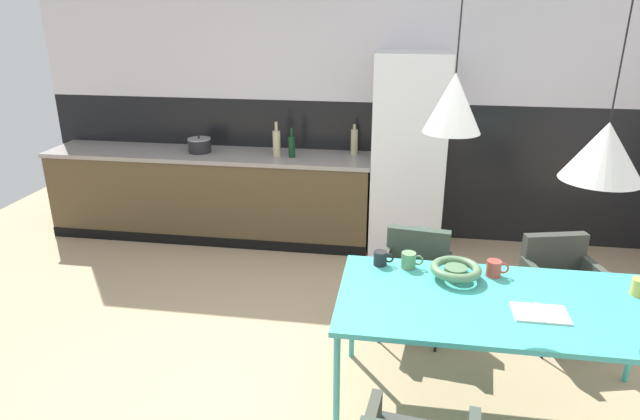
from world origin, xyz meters
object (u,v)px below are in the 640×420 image
object	(u,v)px
mug_wide_latte	(494,268)
pendant_lamp_over_table_far	(605,151)
armchair_near_window	(560,275)
mug_short_terracotta	(381,258)
dining_table	(505,308)
open_book	(540,313)
mug_tall_blue	(640,287)
mug_white_ceramic	(409,260)
fruit_bowl	(456,270)
bottle_spice_small	(277,143)
cooking_pot	(200,145)
refrigerator_column	(408,155)
bottle_wine_green	(354,141)
bottle_vinegar_dark	(292,146)
pendant_lamp_over_table_near	(454,103)
armchair_far_side	(415,267)

from	to	relation	value
mug_wide_latte	pendant_lamp_over_table_far	size ratio (longest dim) A/B	0.11
armchair_near_window	mug_short_terracotta	bearing A→B (deg)	9.85
dining_table	open_book	world-z (taller)	open_book
mug_wide_latte	mug_tall_blue	world-z (taller)	same
mug_white_ceramic	pendant_lamp_over_table_far	distance (m)	1.25
fruit_bowl	bottle_spice_small	world-z (taller)	bottle_spice_small
mug_short_terracotta	bottle_spice_small	xyz separation A→B (m)	(-1.12, 1.95, 0.23)
dining_table	armchair_near_window	bearing A→B (deg)	59.34
mug_tall_blue	cooking_pot	world-z (taller)	cooking_pot
dining_table	open_book	distance (m)	0.20
refrigerator_column	mug_wide_latte	xyz separation A→B (m)	(0.53, -2.02, -0.15)
cooking_pot	dining_table	bearing A→B (deg)	-41.53
mug_tall_blue	pendant_lamp_over_table_far	bearing A→B (deg)	-156.32
armchair_near_window	bottle_wine_green	world-z (taller)	bottle_wine_green
bottle_vinegar_dark	pendant_lamp_over_table_far	size ratio (longest dim) A/B	0.23
mug_wide_latte	pendant_lamp_over_table_near	size ratio (longest dim) A/B	0.13
fruit_bowl	open_book	size ratio (longest dim) A/B	1.06
bottle_wine_green	dining_table	bearing A→B (deg)	-66.28
bottle_wine_green	bottle_spice_small	bearing A→B (deg)	-165.65
armchair_far_side	pendant_lamp_over_table_near	world-z (taller)	pendant_lamp_over_table_near
mug_tall_blue	mug_short_terracotta	bearing A→B (deg)	173.84
open_book	bottle_vinegar_dark	size ratio (longest dim) A/B	0.97
open_book	bottle_vinegar_dark	distance (m)	3.02
fruit_bowl	bottle_vinegar_dark	xyz separation A→B (m)	(-1.41, 2.05, 0.20)
dining_table	mug_short_terracotta	xyz separation A→B (m)	(-0.71, 0.35, 0.09)
mug_tall_blue	bottle_wine_green	distance (m)	2.95
mug_white_ceramic	pendant_lamp_over_table_far	bearing A→B (deg)	-18.91
cooking_pot	bottle_vinegar_dark	size ratio (longest dim) A/B	0.80
refrigerator_column	pendant_lamp_over_table_near	size ratio (longest dim) A/B	1.81
dining_table	armchair_near_window	distance (m)	1.07
fruit_bowl	mug_wide_latte	world-z (taller)	mug_wide_latte
armchair_near_window	cooking_pot	size ratio (longest dim) A/B	3.26
mug_white_ceramic	cooking_pot	xyz separation A→B (m)	(-2.09, 1.98, 0.16)
mug_wide_latte	mug_short_terracotta	bearing A→B (deg)	176.14
refrigerator_column	bottle_spice_small	xyz separation A→B (m)	(-1.27, -0.02, 0.08)
armchair_near_window	bottle_wine_green	xyz separation A→B (m)	(-1.63, 1.58, 0.53)
cooking_pot	bottle_wine_green	distance (m)	1.54
refrigerator_column	pendant_lamp_over_table_far	world-z (taller)	pendant_lamp_over_table_far
armchair_far_side	mug_tall_blue	world-z (taller)	mug_tall_blue
open_book	dining_table	bearing A→B (deg)	143.74
armchair_far_side	bottle_wine_green	distance (m)	1.82
refrigerator_column	dining_table	bearing A→B (deg)	-76.49
mug_short_terracotta	cooking_pot	xyz separation A→B (m)	(-1.91, 1.97, 0.17)
armchair_near_window	mug_short_terracotta	distance (m)	1.40
dining_table	armchair_far_side	distance (m)	0.99
armchair_near_window	pendant_lamp_over_table_far	distance (m)	1.43
open_book	mug_white_ceramic	size ratio (longest dim) A/B	2.07
refrigerator_column	mug_short_terracotta	world-z (taller)	refrigerator_column
dining_table	bottle_spice_small	distance (m)	2.95
refrigerator_column	mug_tall_blue	distance (m)	2.50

